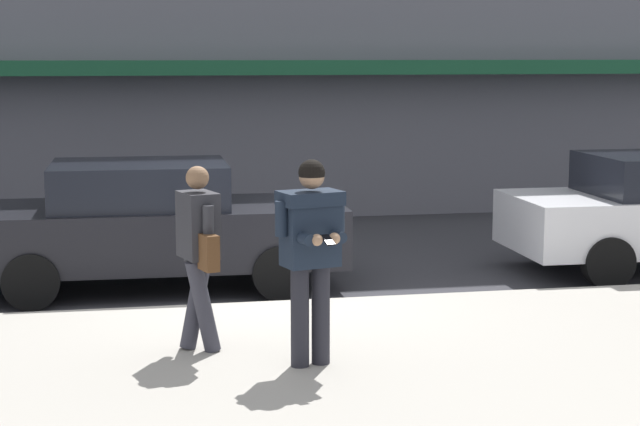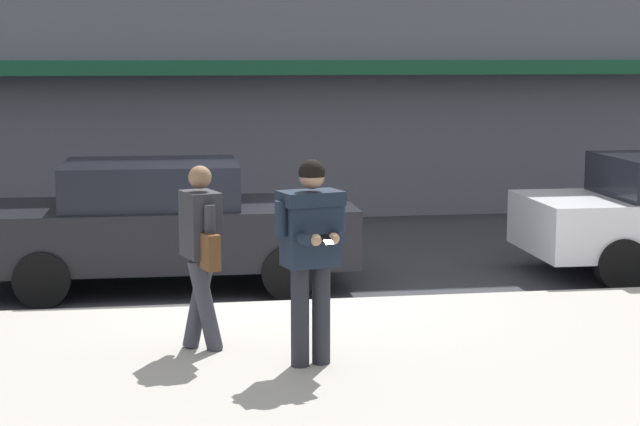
# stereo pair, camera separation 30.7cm
# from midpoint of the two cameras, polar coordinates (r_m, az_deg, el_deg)

# --- Properties ---
(ground_plane) EXTENTS (80.00, 80.00, 0.00)m
(ground_plane) POSITION_cam_midpoint_polar(r_m,az_deg,el_deg) (12.02, -1.47, -5.12)
(ground_plane) COLOR #333338
(sidewalk) EXTENTS (32.00, 5.30, 0.14)m
(sidewalk) POSITION_cam_midpoint_polar(r_m,az_deg,el_deg) (9.51, 6.96, -8.44)
(sidewalk) COLOR #A8A399
(sidewalk) RESTS_ON ground
(curb_paint_line) EXTENTS (28.00, 0.12, 0.01)m
(curb_paint_line) POSITION_cam_midpoint_polar(r_m,az_deg,el_deg) (12.24, 3.16, -4.87)
(curb_paint_line) COLOR silver
(curb_paint_line) RESTS_ON ground
(parked_sedan_mid) EXTENTS (4.55, 2.02, 1.54)m
(parked_sedan_mid) POSITION_cam_midpoint_polar(r_m,az_deg,el_deg) (13.07, -7.68, -0.55)
(parked_sedan_mid) COLOR black
(parked_sedan_mid) RESTS_ON ground
(man_texting_on_phone) EXTENTS (0.63, 0.64, 1.81)m
(man_texting_on_phone) POSITION_cam_midpoint_polar(r_m,az_deg,el_deg) (9.16, 0.48, -1.43)
(man_texting_on_phone) COLOR #23232B
(man_texting_on_phone) RESTS_ON sidewalk
(pedestrian_with_bag) EXTENTS (0.40, 0.72, 1.70)m
(pedestrian_with_bag) POSITION_cam_midpoint_polar(r_m,az_deg,el_deg) (9.72, -5.43, -1.76)
(pedestrian_with_bag) COLOR #33333D
(pedestrian_with_bag) RESTS_ON sidewalk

